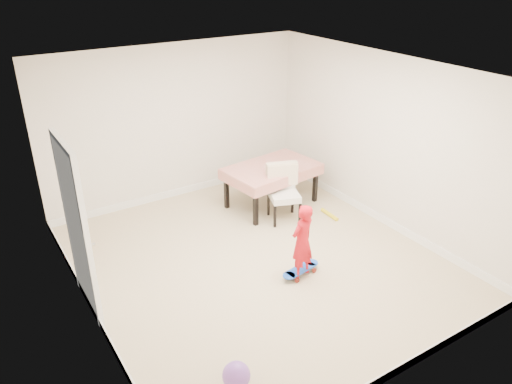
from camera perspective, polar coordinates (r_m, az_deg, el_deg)
ground at (r=6.97m, az=0.19°, el=-7.85°), size 5.00×5.00×0.00m
ceiling at (r=5.94m, az=0.23°, el=13.34°), size 4.50×5.00×0.04m
wall_back at (r=8.40m, az=-9.06°, el=7.74°), size 4.50×0.04×2.60m
wall_front at (r=4.71m, az=16.94°, el=-8.49°), size 4.50×0.04×2.60m
wall_left at (r=5.58m, az=-19.46°, el=-3.14°), size 0.04×5.00×2.60m
wall_right at (r=7.69m, az=14.40°, el=5.53°), size 0.04×5.00×2.60m
door at (r=5.97m, az=-19.74°, el=-4.23°), size 0.11×0.94×2.11m
baseboard_back at (r=8.86m, az=-8.54°, el=0.12°), size 4.50×0.02×0.12m
baseboard_front at (r=5.48m, az=15.28°, el=-19.34°), size 4.50×0.02×0.12m
baseboard_left at (r=6.25m, az=-17.85°, el=-13.17°), size 0.02×5.00×0.12m
baseboard_right at (r=8.19m, az=13.50°, el=-2.60°), size 0.02×5.00×0.12m
dining_table at (r=8.30m, az=1.78°, el=0.74°), size 1.59×1.11×0.69m
dining_chair at (r=7.78m, az=3.26°, el=-0.22°), size 0.66×0.71×0.91m
skateboard at (r=6.70m, az=5.11°, el=-9.02°), size 0.63×0.32×0.09m
child at (r=6.40m, az=5.28°, el=-5.90°), size 0.42×0.33×1.02m
balloon at (r=5.18m, az=-2.27°, el=-20.22°), size 0.28×0.28×0.28m
foam_toy at (r=8.14m, az=8.39°, el=-2.55°), size 0.08×0.40×0.06m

